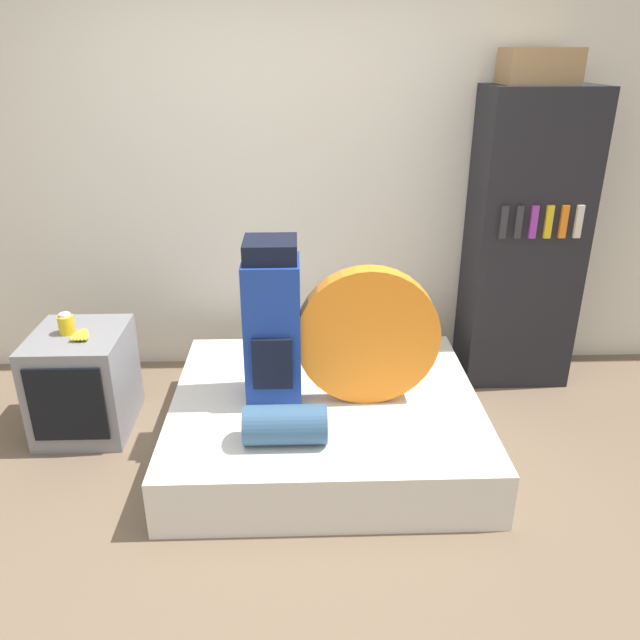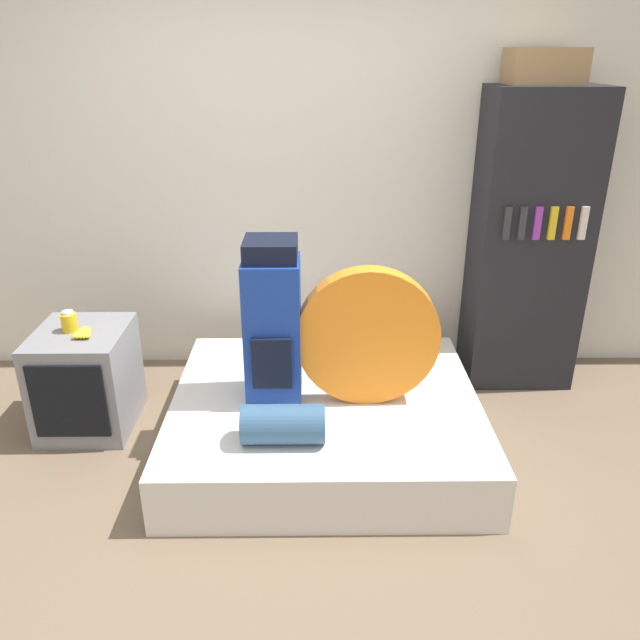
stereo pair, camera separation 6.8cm
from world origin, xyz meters
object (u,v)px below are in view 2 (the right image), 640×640
at_px(television, 86,379).
at_px(canister, 69,322).
at_px(sleeping_roll, 283,424).
at_px(backpack, 273,323).
at_px(bookshelf, 529,243).
at_px(tent_bag, 368,337).
at_px(cardboard_box, 544,66).

bearing_deg(television, canister, 166.03).
xyz_separation_m(sleeping_roll, canister, (-1.21, 0.65, 0.26)).
height_order(backpack, bookshelf, bookshelf).
xyz_separation_m(backpack, canister, (-1.14, 0.19, -0.07)).
bearing_deg(television, tent_bag, -8.72).
xyz_separation_m(television, cardboard_box, (2.60, 0.60, 1.65)).
distance_m(television, bookshelf, 2.78).
xyz_separation_m(backpack, tent_bag, (0.49, -0.06, -0.05)).
bearing_deg(backpack, canister, 170.30).
bearing_deg(backpack, bookshelf, 25.96).
distance_m(backpack, sleeping_roll, 0.56).
relative_size(backpack, tent_bag, 1.17).
height_order(backpack, cardboard_box, cardboard_box).
distance_m(canister, cardboard_box, 3.01).
height_order(tent_bag, canister, tent_bag).
relative_size(television, canister, 5.03).
distance_m(tent_bag, sleeping_roll, 0.64).
xyz_separation_m(tent_bag, canister, (-1.63, 0.25, -0.02)).
bearing_deg(bookshelf, television, -167.78).
xyz_separation_m(canister, bookshelf, (2.69, 0.56, 0.27)).
height_order(tent_bag, bookshelf, bookshelf).
bearing_deg(backpack, tent_bag, -6.95).
height_order(backpack, television, backpack).
bearing_deg(sleeping_roll, tent_bag, 42.52).
height_order(sleeping_roll, bookshelf, bookshelf).
bearing_deg(tent_bag, sleeping_roll, -137.48).
bearing_deg(cardboard_box, television, -167.07).
bearing_deg(tent_bag, television, 171.28).
relative_size(sleeping_roll, cardboard_box, 0.98).
bearing_deg(canister, television, -13.97).
height_order(backpack, tent_bag, backpack).
bearing_deg(cardboard_box, backpack, -152.68).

